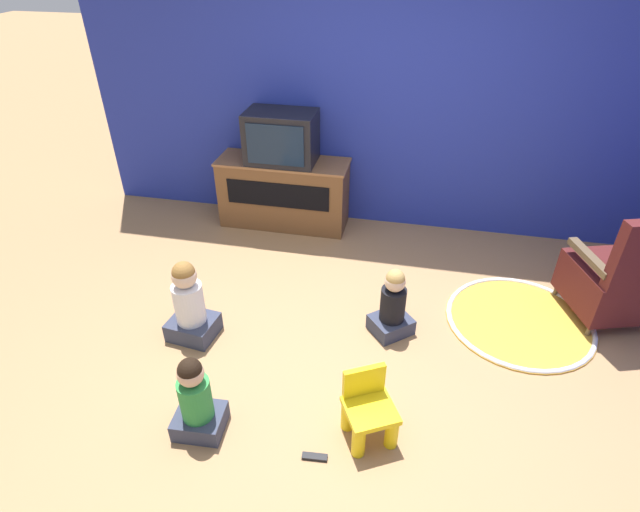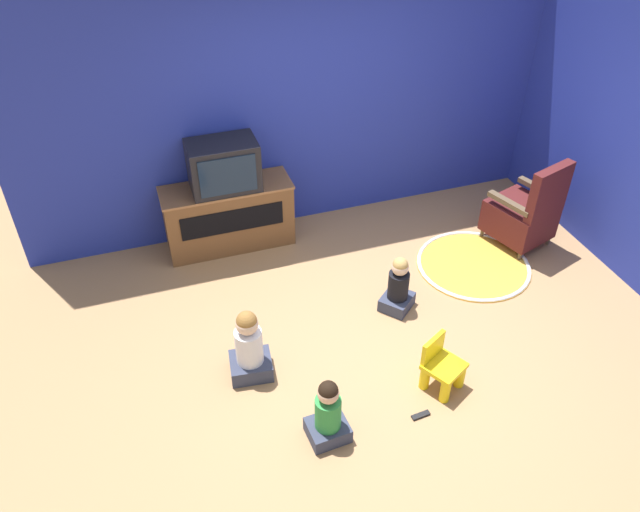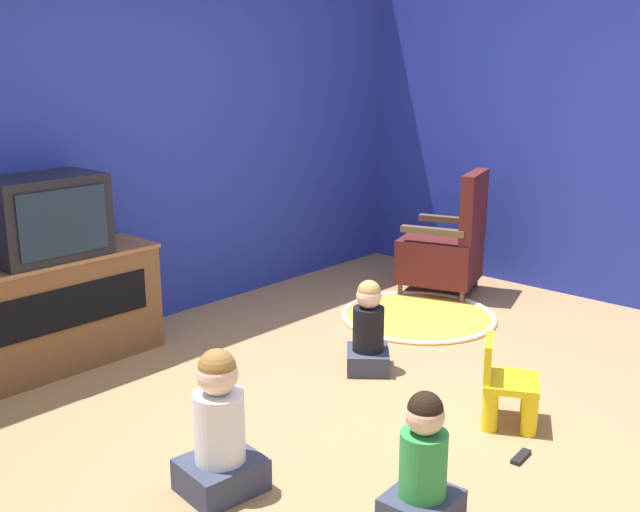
{
  "view_description": "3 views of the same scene",
  "coord_description": "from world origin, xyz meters",
  "px_view_note": "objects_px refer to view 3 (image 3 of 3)",
  "views": [
    {
      "loc": [
        0.3,
        -2.6,
        2.61
      ],
      "look_at": [
        -0.3,
        0.29,
        0.66
      ],
      "focal_mm": 28.0,
      "sensor_mm": 36.0,
      "label": 1
    },
    {
      "loc": [
        -1.8,
        -3.49,
        3.91
      ],
      "look_at": [
        -0.48,
        0.43,
        0.71
      ],
      "focal_mm": 35.0,
      "sensor_mm": 36.0,
      "label": 2
    },
    {
      "loc": [
        -3.09,
        -2.29,
        1.84
      ],
      "look_at": [
        -0.27,
        0.28,
        0.83
      ],
      "focal_mm": 42.0,
      "sensor_mm": 36.0,
      "label": 3
    }
  ],
  "objects_px": {
    "television": "(45,217)",
    "yellow_kid_chair": "(507,389)",
    "black_armchair": "(446,248)",
    "child_watching_center": "(423,468)",
    "child_watching_right": "(368,331)",
    "child_watching_left": "(220,431)",
    "remote_control": "(521,457)",
    "tv_cabinet": "(53,310)"
  },
  "relations": [
    {
      "from": "tv_cabinet",
      "to": "child_watching_right",
      "type": "bearing_deg",
      "value": -49.77
    },
    {
      "from": "child_watching_left",
      "to": "child_watching_center",
      "type": "height_order",
      "value": "child_watching_left"
    },
    {
      "from": "tv_cabinet",
      "to": "child_watching_center",
      "type": "distance_m",
      "value": 2.61
    },
    {
      "from": "child_watching_center",
      "to": "child_watching_right",
      "type": "distance_m",
      "value": 1.56
    },
    {
      "from": "child_watching_right",
      "to": "remote_control",
      "type": "relative_size",
      "value": 3.7
    },
    {
      "from": "child_watching_left",
      "to": "child_watching_center",
      "type": "bearing_deg",
      "value": -56.57
    },
    {
      "from": "television",
      "to": "child_watching_left",
      "type": "distance_m",
      "value": 1.93
    },
    {
      "from": "child_watching_left",
      "to": "television",
      "type": "bearing_deg",
      "value": 89.98
    },
    {
      "from": "television",
      "to": "remote_control",
      "type": "height_order",
      "value": "television"
    },
    {
      "from": "child_watching_center",
      "to": "child_watching_right",
      "type": "relative_size",
      "value": 1.02
    },
    {
      "from": "black_armchair",
      "to": "child_watching_left",
      "type": "bearing_deg",
      "value": -2.11
    },
    {
      "from": "tv_cabinet",
      "to": "child_watching_left",
      "type": "distance_m",
      "value": 1.83
    },
    {
      "from": "yellow_kid_chair",
      "to": "child_watching_right",
      "type": "relative_size",
      "value": 0.8
    },
    {
      "from": "child_watching_left",
      "to": "child_watching_right",
      "type": "distance_m",
      "value": 1.5
    },
    {
      "from": "television",
      "to": "yellow_kid_chair",
      "type": "xyz_separation_m",
      "value": [
        1.18,
        -2.41,
        -0.75
      ]
    },
    {
      "from": "television",
      "to": "remote_control",
      "type": "distance_m",
      "value": 2.95
    },
    {
      "from": "black_armchair",
      "to": "child_watching_center",
      "type": "xyz_separation_m",
      "value": [
        -2.7,
        -1.65,
        -0.12
      ]
    },
    {
      "from": "black_armchair",
      "to": "yellow_kid_chair",
      "type": "distance_m",
      "value": 2.25
    },
    {
      "from": "black_armchair",
      "to": "child_watching_center",
      "type": "bearing_deg",
      "value": 13.76
    },
    {
      "from": "black_armchair",
      "to": "yellow_kid_chair",
      "type": "xyz_separation_m",
      "value": [
        -1.69,
        -1.47,
        -0.18
      ]
    },
    {
      "from": "black_armchair",
      "to": "remote_control",
      "type": "height_order",
      "value": "black_armchair"
    },
    {
      "from": "remote_control",
      "to": "tv_cabinet",
      "type": "bearing_deg",
      "value": 103.81
    },
    {
      "from": "child_watching_center",
      "to": "black_armchair",
      "type": "bearing_deg",
      "value": 27.8
    },
    {
      "from": "yellow_kid_chair",
      "to": "remote_control",
      "type": "relative_size",
      "value": 2.97
    },
    {
      "from": "tv_cabinet",
      "to": "child_watching_left",
      "type": "height_order",
      "value": "tv_cabinet"
    },
    {
      "from": "child_watching_center",
      "to": "remote_control",
      "type": "height_order",
      "value": "child_watching_center"
    },
    {
      "from": "yellow_kid_chair",
      "to": "remote_control",
      "type": "distance_m",
      "value": 0.41
    },
    {
      "from": "television",
      "to": "black_armchair",
      "type": "height_order",
      "value": "television"
    },
    {
      "from": "black_armchair",
      "to": "child_watching_right",
      "type": "relative_size",
      "value": 1.75
    },
    {
      "from": "black_armchair",
      "to": "child_watching_left",
      "type": "xyz_separation_m",
      "value": [
        -3.09,
        -0.86,
        -0.08
      ]
    },
    {
      "from": "child_watching_center",
      "to": "yellow_kid_chair",
      "type": "bearing_deg",
      "value": 6.38
    },
    {
      "from": "remote_control",
      "to": "child_watching_left",
      "type": "bearing_deg",
      "value": 138.03
    },
    {
      "from": "television",
      "to": "remote_control",
      "type": "bearing_deg",
      "value": -71.19
    },
    {
      "from": "child_watching_right",
      "to": "remote_control",
      "type": "bearing_deg",
      "value": -145.81
    },
    {
      "from": "yellow_kid_chair",
      "to": "black_armchair",
      "type": "bearing_deg",
      "value": 12.89
    },
    {
      "from": "television",
      "to": "black_armchair",
      "type": "xyz_separation_m",
      "value": [
        2.87,
        -0.94,
        -0.57
      ]
    },
    {
      "from": "child_watching_left",
      "to": "remote_control",
      "type": "height_order",
      "value": "child_watching_left"
    },
    {
      "from": "child_watching_left",
      "to": "child_watching_center",
      "type": "distance_m",
      "value": 0.88
    },
    {
      "from": "black_armchair",
      "to": "tv_cabinet",
      "type": "bearing_deg",
      "value": -36.01
    },
    {
      "from": "tv_cabinet",
      "to": "child_watching_left",
      "type": "xyz_separation_m",
      "value": [
        -0.22,
        -1.81,
        -0.07
      ]
    },
    {
      "from": "television",
      "to": "yellow_kid_chair",
      "type": "height_order",
      "value": "television"
    },
    {
      "from": "tv_cabinet",
      "to": "remote_control",
      "type": "bearing_deg",
      "value": -71.25
    }
  ]
}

